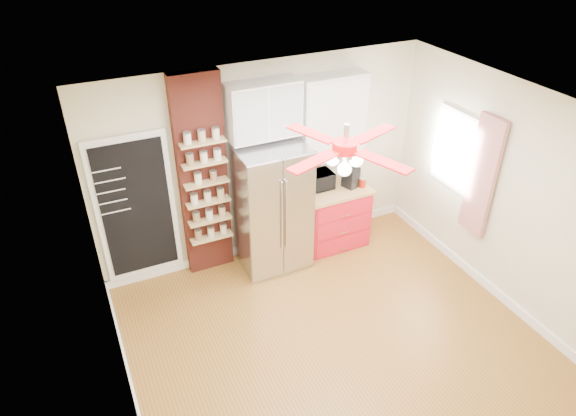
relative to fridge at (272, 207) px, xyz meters
name	(u,v)px	position (x,y,z in m)	size (l,w,h in m)	color
floor	(333,338)	(0.05, -1.63, -0.88)	(4.50, 4.50, 0.00)	olive
ceiling	(347,119)	(0.05, -1.63, 1.83)	(4.50, 4.50, 0.00)	white
wall_back	(263,163)	(0.05, 0.37, 0.48)	(4.50, 0.02, 2.70)	beige
wall_front	(478,393)	(0.05, -3.63, 0.48)	(4.50, 0.02, 2.70)	beige
wall_left	(111,309)	(-2.20, -1.63, 0.48)	(0.02, 4.00, 2.70)	beige
wall_right	(506,196)	(2.30, -1.63, 0.48)	(0.02, 4.00, 2.70)	beige
chalkboard	(136,209)	(-1.65, 0.33, 0.23)	(0.95, 0.05, 1.95)	white
brick_pillar	(203,178)	(-0.80, 0.29, 0.48)	(0.60, 0.16, 2.70)	maroon
fridge	(272,207)	(0.00, 0.00, 0.00)	(0.90, 0.70, 1.75)	#ADADB2
upper_glass_cabinet	(263,110)	(0.00, 0.20, 1.27)	(0.90, 0.35, 0.70)	white
red_cabinet	(333,216)	(0.97, 0.05, -0.42)	(0.94, 0.64, 0.90)	red
upper_shelf_unit	(332,118)	(0.97, 0.22, 1.00)	(0.90, 0.30, 1.15)	white
window	(456,151)	(2.28, -0.73, 0.68)	(0.04, 0.75, 1.05)	white
curtain	(482,177)	(2.23, -1.28, 0.57)	(0.06, 0.40, 1.55)	red
ceiling_fan	(345,147)	(0.05, -1.63, 1.55)	(1.40, 1.40, 0.44)	silver
toaster_oven	(317,181)	(0.75, 0.16, 0.14)	(0.43, 0.29, 0.24)	black
coffee_maker	(351,177)	(1.19, 0.01, 0.17)	(0.17, 0.19, 0.29)	black
canister_left	(362,183)	(1.34, -0.06, 0.09)	(0.10, 0.10, 0.12)	#A21E09
canister_right	(358,179)	(1.34, 0.06, 0.09)	(0.09, 0.09, 0.13)	#A92309
pantry_jar_oats	(198,178)	(-0.90, 0.15, 0.56)	(0.09, 0.09, 0.13)	beige
pantry_jar_beans	(213,176)	(-0.70, 0.15, 0.56)	(0.08, 0.08, 0.12)	#856244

